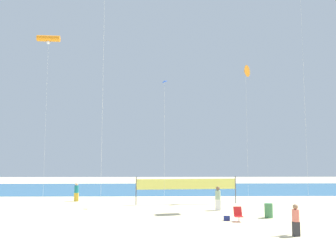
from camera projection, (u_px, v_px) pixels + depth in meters
The scene contains 12 objects.
ground_plane at pixel (157, 237), 17.26m from camera, with size 120.00×120.00×0.00m, color beige.
ocean_band at pixel (160, 188), 46.17m from camera, with size 120.00×20.00×0.01m, color #28608C.
beachgoer_teal_shirt at pixel (76, 191), 32.04m from camera, with size 0.39×0.39×1.73m.
beachgoer_sage_shirt at pixel (218, 198), 26.39m from camera, with size 0.41×0.41×1.80m.
beachgoer_coral_shirt at pixel (296, 219), 17.44m from camera, with size 0.37×0.37×1.60m.
folding_beach_chair at pixel (238, 214), 21.61m from camera, with size 0.52×0.65×0.89m.
trash_barrel at pixel (269, 211), 22.93m from camera, with size 0.54×0.54×0.95m, color #3F7F4C.
volleyball_net at pixel (187, 185), 30.12m from camera, with size 8.86×0.93×2.40m.
beach_handbag at pixel (227, 218), 21.79m from camera, with size 0.38×0.19×0.30m, color navy.
kite_blue_diamond at pixel (164, 85), 30.40m from camera, with size 0.64×0.64×10.93m.
kite_orange_tube at pixel (49, 39), 34.94m from camera, with size 2.29×0.75×16.45m.
kite_orange_delta at pixel (246, 71), 33.74m from camera, with size 1.02×1.11×13.10m.
Camera 1 is at (0.22, -17.73, 3.85)m, focal length 36.76 mm.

